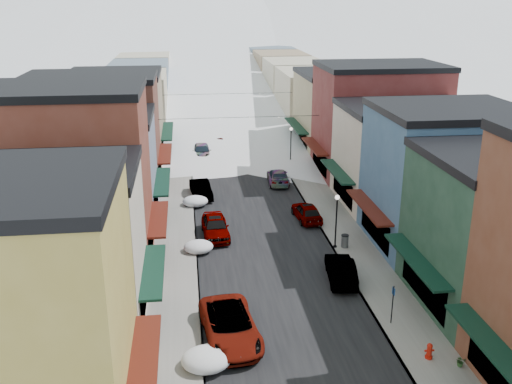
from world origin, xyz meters
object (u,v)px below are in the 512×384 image
object	(u,v)px
car_dark_hatch	(201,189)
car_green_sedan	(341,270)
car_white_suv	(230,326)
car_silver_sedan	(215,226)
fire_hydrant	(429,351)
streetlamp_near	(336,215)
trash_can	(345,241)

from	to	relation	value
car_dark_hatch	car_green_sedan	bearing A→B (deg)	-71.72
car_white_suv	car_silver_sedan	bearing A→B (deg)	83.94
car_white_suv	car_green_sedan	bearing A→B (deg)	31.41
car_dark_hatch	fire_hydrant	distance (m)	29.02
fire_hydrant	streetlamp_near	size ratio (longest dim) A/B	0.21
fire_hydrant	car_silver_sedan	bearing A→B (deg)	119.81
car_green_sedan	car_white_suv	bearing A→B (deg)	44.47
car_white_suv	fire_hydrant	xyz separation A→B (m)	(10.00, -3.18, -0.30)
car_green_sedan	streetlamp_near	size ratio (longest dim) A/B	1.15
trash_can	car_white_suv	bearing A→B (deg)	-131.09
car_dark_hatch	car_green_sedan	distance (m)	19.75
car_white_suv	trash_can	distance (m)	14.32
car_dark_hatch	fire_hydrant	bearing A→B (deg)	-75.69
car_silver_sedan	fire_hydrant	world-z (taller)	car_silver_sedan
car_silver_sedan	car_dark_hatch	bearing A→B (deg)	92.46
car_dark_hatch	car_green_sedan	size ratio (longest dim) A/B	0.98
car_white_suv	car_dark_hatch	xyz separation A→B (m)	(-0.80, 23.76, -0.09)
fire_hydrant	trash_can	xyz separation A→B (m)	(-0.59, 13.97, 0.09)
car_green_sedan	trash_can	world-z (taller)	car_green_sedan
car_green_sedan	trash_can	bearing A→B (deg)	-101.50
car_silver_sedan	car_dark_hatch	world-z (taller)	car_silver_sedan
car_dark_hatch	car_green_sedan	xyz separation A→B (m)	(8.60, -17.78, 0.02)
trash_can	streetlamp_near	bearing A→B (deg)	173.37
car_silver_sedan	car_green_sedan	world-z (taller)	car_silver_sedan
fire_hydrant	car_white_suv	bearing A→B (deg)	162.37
car_green_sedan	streetlamp_near	bearing A→B (deg)	-93.44
car_white_suv	trash_can	size ratio (longest dim) A/B	6.35
trash_can	car_silver_sedan	bearing A→B (deg)	159.69
car_dark_hatch	streetlamp_near	distance (m)	16.13
car_white_suv	streetlamp_near	distance (m)	14.05
car_green_sedan	fire_hydrant	bearing A→B (deg)	110.47
car_silver_sedan	streetlamp_near	size ratio (longest dim) A/B	1.22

